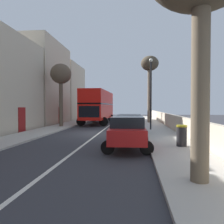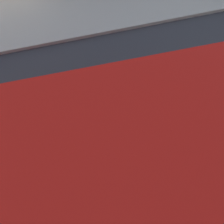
% 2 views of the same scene
% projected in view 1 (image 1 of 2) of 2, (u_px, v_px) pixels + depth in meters
% --- Properties ---
extents(ground_plane, '(84.00, 84.00, 0.00)m').
position_uv_depth(ground_plane, '(99.00, 133.00, 17.88)').
color(ground_plane, '#333338').
extents(road_centre_line, '(0.16, 54.00, 0.01)m').
position_uv_depth(road_centre_line, '(99.00, 133.00, 17.88)').
color(road_centre_line, silver).
rests_on(road_centre_line, ground).
extents(sidewalk_left, '(2.60, 60.00, 0.12)m').
position_uv_depth(sidewalk_left, '(40.00, 132.00, 18.37)').
color(sidewalk_left, '#B2ADA3').
rests_on(sidewalk_left, ground).
extents(sidewalk_right, '(2.60, 60.00, 0.12)m').
position_uv_depth(sidewalk_right, '(161.00, 133.00, 17.38)').
color(sidewalk_right, '#B2ADA3').
rests_on(sidewalk_right, ground).
extents(terraced_houses_left, '(4.07, 47.62, 10.20)m').
position_uv_depth(terraced_houses_left, '(4.00, 81.00, 19.44)').
color(terraced_houses_left, brown).
rests_on(terraced_houses_left, ground).
extents(boundary_wall_right, '(0.36, 54.00, 1.39)m').
position_uv_depth(boundary_wall_right, '(181.00, 126.00, 17.21)').
color(boundary_wall_right, beige).
rests_on(boundary_wall_right, ground).
extents(double_decker_bus, '(3.72, 10.13, 4.06)m').
position_uv_depth(double_decker_bus, '(98.00, 105.00, 27.89)').
color(double_decker_bus, red).
rests_on(double_decker_bus, ground).
extents(parked_car_grey_right_0, '(2.52, 3.99, 1.59)m').
position_uv_depth(parked_car_grey_right_0, '(130.00, 123.00, 16.66)').
color(parked_car_grey_right_0, slate).
rests_on(parked_car_grey_right_0, ground).
extents(parked_car_red_right_1, '(2.48, 4.62, 1.67)m').
position_uv_depth(parked_car_red_right_1, '(127.00, 130.00, 11.38)').
color(parked_car_red_right_1, '#AD1919').
rests_on(parked_car_red_right_1, ground).
extents(street_tree_right_1, '(2.28, 2.28, 8.58)m').
position_uv_depth(street_tree_right_1, '(150.00, 69.00, 28.68)').
color(street_tree_right_1, '#7A6B56').
rests_on(street_tree_right_1, sidewalk_right).
extents(street_tree_left_2, '(2.15, 2.15, 6.48)m').
position_uv_depth(street_tree_left_2, '(61.00, 76.00, 23.05)').
color(street_tree_left_2, brown).
rests_on(street_tree_left_2, sidewalk_left).
extents(lamppost_right, '(0.32, 0.32, 6.31)m').
position_uv_depth(lamppost_right, '(151.00, 88.00, 19.75)').
color(lamppost_right, black).
rests_on(lamppost_right, sidewalk_right).
extents(litter_bin_right, '(0.55, 0.55, 1.10)m').
position_uv_depth(litter_bin_right, '(182.00, 135.00, 11.50)').
color(litter_bin_right, black).
rests_on(litter_bin_right, sidewalk_right).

